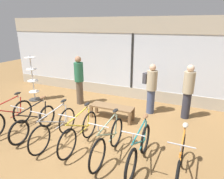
# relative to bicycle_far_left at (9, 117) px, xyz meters

# --- Properties ---
(ground_plane) EXTENTS (24.00, 24.00, 0.00)m
(ground_plane) POSITION_rel_bicycle_far_left_xyz_m (2.34, 0.66, -0.40)
(ground_plane) COLOR olive
(shop_back_wall) EXTENTS (12.00, 0.08, 3.20)m
(shop_back_wall) POSITION_rel_bicycle_far_left_xyz_m (2.34, 3.94, 1.24)
(shop_back_wall) COLOR #B2A893
(shop_back_wall) RESTS_ON ground_plane
(bicycle_far_left) EXTENTS (0.46, 1.71, 1.05)m
(bicycle_far_left) POSITION_rel_bicycle_far_left_xyz_m (0.00, 0.00, 0.00)
(bicycle_far_left) COLOR black
(bicycle_far_left) RESTS_ON ground_plane
(bicycle_left) EXTENTS (0.46, 1.68, 1.01)m
(bicycle_left) POSITION_rel_bicycle_far_left_xyz_m (0.85, 0.10, -0.03)
(bicycle_left) COLOR black
(bicycle_left) RESTS_ON ground_plane
(bicycle_center_left) EXTENTS (0.46, 1.80, 1.05)m
(bicycle_center_left) POSITION_rel_bicycle_far_left_xyz_m (1.61, 0.02, 0.01)
(bicycle_center_left) COLOR black
(bicycle_center_left) RESTS_ON ground_plane
(bicycle_center) EXTENTS (0.46, 1.73, 1.05)m
(bicycle_center) POSITION_rel_bicycle_far_left_xyz_m (2.29, 0.12, 0.01)
(bicycle_center) COLOR black
(bicycle_center) RESTS_ON ground_plane
(bicycle_center_right) EXTENTS (0.46, 1.75, 1.05)m
(bicycle_center_right) POSITION_rel_bicycle_far_left_xyz_m (3.11, 0.03, 0.01)
(bicycle_center_right) COLOR black
(bicycle_center_right) RESTS_ON ground_plane
(bicycle_right) EXTENTS (0.46, 1.74, 1.03)m
(bicycle_right) POSITION_rel_bicycle_far_left_xyz_m (3.84, 0.04, -0.01)
(bicycle_right) COLOR black
(bicycle_right) RESTS_ON ground_plane
(bicycle_far_right) EXTENTS (0.46, 1.67, 1.02)m
(bicycle_far_right) POSITION_rel_bicycle_far_left_xyz_m (4.68, 0.02, -0.01)
(bicycle_far_right) COLOR black
(bicycle_far_right) RESTS_ON ground_plane
(accessory_rack) EXTENTS (0.48, 0.48, 1.82)m
(accessory_rack) POSITION_rel_bicycle_far_left_xyz_m (-1.15, 2.13, 0.35)
(accessory_rack) COLOR #333333
(accessory_rack) RESTS_ON ground_plane
(display_bench) EXTENTS (1.40, 0.44, 0.44)m
(display_bench) POSITION_rel_bicycle_far_left_xyz_m (2.39, 1.85, -0.04)
(display_bench) COLOR brown
(display_bench) RESTS_ON ground_plane
(customer_near_rack) EXTENTS (0.56, 0.46, 1.71)m
(customer_near_rack) POSITION_rel_bicycle_far_left_xyz_m (3.40, 2.81, 0.52)
(customer_near_rack) COLOR #424C6B
(customer_near_rack) RESTS_ON ground_plane
(customer_by_window) EXTENTS (0.37, 0.37, 1.77)m
(customer_by_window) POSITION_rel_bicycle_far_left_xyz_m (4.56, 2.89, 0.54)
(customer_by_window) COLOR #2D2D38
(customer_by_window) RESTS_ON ground_plane
(customer_mid_floor) EXTENTS (0.44, 0.44, 1.83)m
(customer_mid_floor) POSITION_rel_bicycle_far_left_xyz_m (0.74, 2.55, 0.57)
(customer_mid_floor) COLOR brown
(customer_mid_floor) RESTS_ON ground_plane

